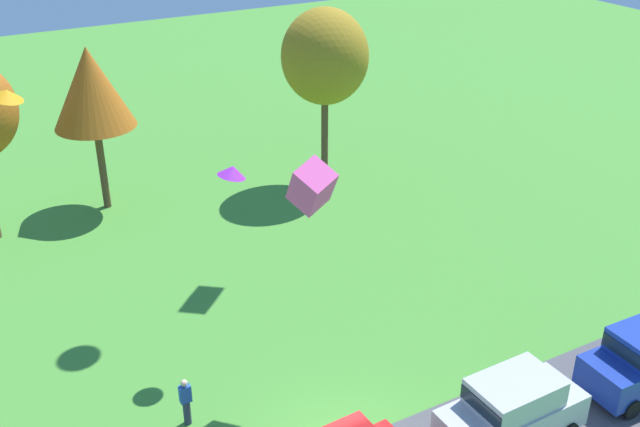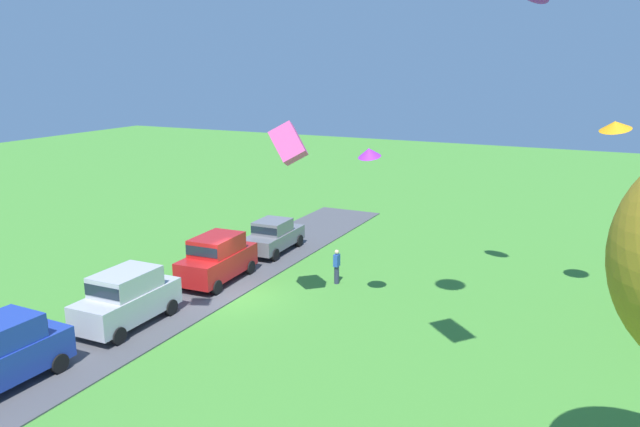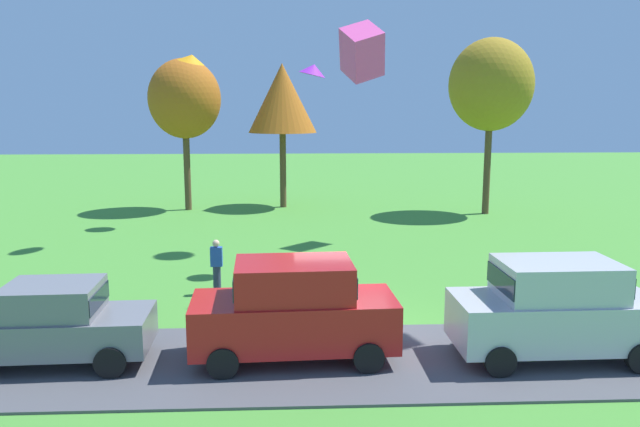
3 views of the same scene
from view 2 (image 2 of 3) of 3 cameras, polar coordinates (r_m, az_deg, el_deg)
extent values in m
plane|color=#478E33|center=(29.08, -7.63, -7.56)|extent=(120.00, 120.00, 0.00)
cube|color=#4C4C51|center=(30.18, -10.87, -6.82)|extent=(36.00, 4.40, 0.06)
cube|color=slate|center=(35.18, -4.26, -2.33)|extent=(4.46, 1.96, 0.80)
cube|color=slate|center=(34.90, -4.36, -1.18)|extent=(2.06, 1.71, 0.70)
cube|color=#19232D|center=(34.90, -4.36, -1.18)|extent=(2.10, 1.68, 0.38)
cylinder|color=black|center=(36.95, -4.33, -2.19)|extent=(0.69, 0.27, 0.68)
cylinder|color=black|center=(36.20, -1.94, -2.50)|extent=(0.69, 0.27, 0.68)
cylinder|color=black|center=(34.45, -6.68, -3.42)|extent=(0.69, 0.27, 0.68)
cylinder|color=black|center=(33.65, -4.16, -3.79)|extent=(0.69, 0.27, 0.68)
cube|color=red|center=(30.77, -9.35, -4.54)|extent=(4.69, 2.12, 1.10)
cube|color=red|center=(30.48, -9.42, -2.81)|extent=(2.68, 1.88, 0.84)
cube|color=#19232D|center=(30.48, -9.42, -2.81)|extent=(2.73, 1.85, 0.46)
cylinder|color=black|center=(32.65, -9.18, -4.48)|extent=(0.69, 0.27, 0.68)
cylinder|color=black|center=(31.76, -6.42, -4.91)|extent=(0.69, 0.27, 0.68)
cylinder|color=black|center=(30.21, -12.36, -6.13)|extent=(0.69, 0.27, 0.68)
cylinder|color=black|center=(29.24, -9.46, -6.66)|extent=(0.69, 0.27, 0.68)
cube|color=#B7B7BC|center=(26.61, -17.20, -7.92)|extent=(4.63, 1.97, 1.10)
cube|color=#B7B7BC|center=(26.28, -17.35, -5.95)|extent=(2.63, 1.80, 0.84)
cube|color=#19232D|center=(26.28, -17.35, -5.95)|extent=(2.68, 1.77, 0.46)
cylinder|color=black|center=(28.45, -16.37, -7.63)|extent=(0.68, 0.25, 0.68)
cylinder|color=black|center=(27.34, -13.49, -8.33)|extent=(0.68, 0.25, 0.68)
cylinder|color=black|center=(26.39, -20.89, -9.70)|extent=(0.68, 0.25, 0.68)
cylinder|color=black|center=(25.19, -17.97, -10.58)|extent=(0.68, 0.25, 0.68)
cylinder|color=black|center=(25.10, -25.48, -11.38)|extent=(0.68, 0.25, 0.68)
cylinder|color=black|center=(23.78, -22.76, -12.50)|extent=(0.68, 0.25, 0.68)
cylinder|color=#2D334C|center=(30.36, 1.53, -5.63)|extent=(0.24, 0.24, 0.88)
cube|color=#2851AD|center=(30.12, 1.54, -4.30)|extent=(0.36, 0.22, 0.60)
sphere|color=beige|center=(29.99, 1.54, -3.53)|extent=(0.22, 0.22, 0.22)
cone|color=purple|center=(24.96, 4.51, 5.58)|extent=(1.10, 1.05, 0.57)
cube|color=#EA4C9E|center=(24.96, -2.91, 6.40)|extent=(1.41, 1.81, 1.89)
cone|color=orange|center=(28.53, 25.38, 7.28)|extent=(1.78, 1.76, 0.67)
camera|label=1|loc=(43.53, -18.67, 21.14)|focal=42.00mm
camera|label=3|loc=(39.06, -26.13, 5.39)|focal=35.00mm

